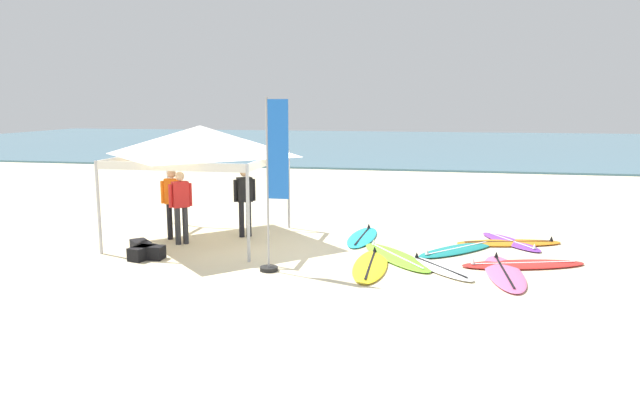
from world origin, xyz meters
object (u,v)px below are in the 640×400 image
at_px(person_orange, 173,199).
at_px(person_black, 245,197).
at_px(surfboard_purple, 511,242).
at_px(person_red, 181,203).
at_px(gear_bag_near_tent, 141,247).
at_px(gear_bag_by_pole, 143,253).
at_px(surfboard_cyan, 362,237).
at_px(surfboard_red, 523,264).
at_px(surfboard_white, 440,268).
at_px(surfboard_yellow, 370,265).
at_px(surfboard_orange, 509,243).
at_px(surfboard_teal, 457,249).
at_px(surfboard_lime, 396,257).
at_px(gear_bag_on_sand, 150,252).
at_px(canopy_tent, 201,141).
at_px(banner_flag, 273,192).
at_px(surfboard_pink, 504,273).

distance_m(person_orange, person_black, 1.72).
bearing_deg(surfboard_purple, person_red, -168.12).
distance_m(gear_bag_near_tent, gear_bag_by_pole, 0.54).
bearing_deg(surfboard_cyan, gear_bag_near_tent, -152.89).
height_order(surfboard_red, surfboard_white, same).
bearing_deg(person_red, surfboard_yellow, -13.46).
bearing_deg(surfboard_orange, surfboard_yellow, -139.11).
bearing_deg(surfboard_cyan, surfboard_yellow, -79.12).
xyz_separation_m(surfboard_red, person_red, (-7.59, 0.40, 0.95)).
bearing_deg(surfboard_white, surfboard_teal, 76.55).
bearing_deg(surfboard_lime, gear_bag_on_sand, -168.49).
height_order(surfboard_cyan, gear_bag_near_tent, gear_bag_near_tent).
relative_size(canopy_tent, surfboard_yellow, 1.39).
relative_size(surfboard_teal, surfboard_cyan, 0.94).
xyz_separation_m(person_black, gear_bag_by_pole, (-1.47, -2.44, -0.85)).
height_order(surfboard_red, surfboard_lime, same).
relative_size(surfboard_red, person_red, 1.55).
bearing_deg(banner_flag, gear_bag_near_tent, 166.70).
xyz_separation_m(canopy_tent, gear_bag_on_sand, (-0.44, -1.88, -2.25)).
xyz_separation_m(surfboard_teal, surfboard_white, (-0.39, -1.62, 0.00)).
height_order(surfboard_purple, person_red, person_red).
height_order(surfboard_cyan, person_orange, person_orange).
relative_size(surfboard_red, surfboard_lime, 1.05).
relative_size(surfboard_cyan, surfboard_red, 0.87).
height_order(surfboard_white, gear_bag_by_pole, gear_bag_by_pole).
bearing_deg(person_red, banner_flag, -32.44).
bearing_deg(gear_bag_by_pole, surfboard_lime, 11.86).
relative_size(surfboard_purple, person_orange, 1.21).
xyz_separation_m(surfboard_pink, banner_flag, (-4.42, -0.64, 1.54)).
distance_m(person_black, banner_flag, 3.20).
height_order(surfboard_white, person_black, person_black).
bearing_deg(surfboard_lime, person_red, 176.45).
height_order(surfboard_orange, banner_flag, banner_flag).
bearing_deg(surfboard_lime, surfboard_orange, 35.51).
relative_size(surfboard_purple, banner_flag, 0.61).
xyz_separation_m(surfboard_pink, person_red, (-7.15, 1.09, 0.95)).
bearing_deg(person_black, banner_flag, -61.21).
height_order(canopy_tent, person_orange, canopy_tent).
distance_m(surfboard_purple, banner_flag, 6.08).
relative_size(surfboard_yellow, gear_bag_near_tent, 4.20).
height_order(surfboard_cyan, gear_bag_on_sand, gear_bag_on_sand).
distance_m(surfboard_lime, surfboard_purple, 3.19).
relative_size(canopy_tent, person_orange, 2.06).
distance_m(surfboard_teal, surfboard_yellow, 2.44).
height_order(canopy_tent, surfboard_white, canopy_tent).
xyz_separation_m(surfboard_cyan, surfboard_red, (3.51, -1.80, -0.00)).
bearing_deg(person_black, surfboard_cyan, 7.51).
distance_m(person_orange, gear_bag_near_tent, 1.64).
bearing_deg(surfboard_orange, person_red, -168.86).
height_order(surfboard_yellow, gear_bag_on_sand, gear_bag_on_sand).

